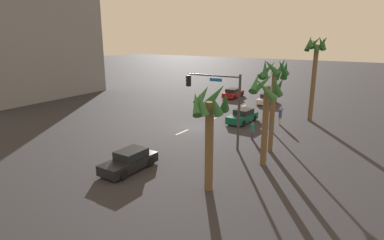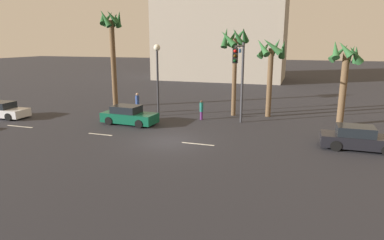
{
  "view_description": "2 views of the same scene",
  "coord_description": "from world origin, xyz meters",
  "px_view_note": "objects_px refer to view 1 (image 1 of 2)",
  "views": [
    {
      "loc": [
        26.32,
        17.12,
        9.09
      ],
      "look_at": [
        1.91,
        1.09,
        1.39
      ],
      "focal_mm": 29.37,
      "sensor_mm": 36.0,
      "label": 1
    },
    {
      "loc": [
        8.0,
        -19.27,
        6.29
      ],
      "look_at": [
        1.07,
        1.67,
        1.13
      ],
      "focal_mm": 31.09,
      "sensor_mm": 36.0,
      "label": 2
    }
  ],
  "objects_px": {
    "palm_tree_2": "(315,59)",
    "car_0": "(233,93)",
    "pedestrian_0": "(280,116)",
    "palm_tree_0": "(274,80)",
    "car_3": "(267,99)",
    "streetlamp": "(272,87)",
    "car_2": "(243,116)",
    "building_1": "(18,8)",
    "palm_tree_1": "(210,117)",
    "car_1": "(129,161)",
    "traffic_signal": "(220,98)",
    "pedestrian_1": "(252,130)",
    "palm_tree_3": "(267,98)"
  },
  "relations": [
    {
      "from": "pedestrian_0",
      "to": "palm_tree_0",
      "type": "relative_size",
      "value": 0.25
    },
    {
      "from": "car_2",
      "to": "building_1",
      "type": "bearing_deg",
      "value": -82.98
    },
    {
      "from": "car_3",
      "to": "palm_tree_3",
      "type": "relative_size",
      "value": 0.62
    },
    {
      "from": "palm_tree_2",
      "to": "car_2",
      "type": "bearing_deg",
      "value": -51.15
    },
    {
      "from": "car_0",
      "to": "palm_tree_1",
      "type": "height_order",
      "value": "palm_tree_1"
    },
    {
      "from": "pedestrian_1",
      "to": "palm_tree_0",
      "type": "xyz_separation_m",
      "value": [
        2.12,
        2.45,
        5.03
      ]
    },
    {
      "from": "streetlamp",
      "to": "pedestrian_1",
      "type": "xyz_separation_m",
      "value": [
        4.01,
        -0.23,
        -3.43
      ]
    },
    {
      "from": "car_1",
      "to": "traffic_signal",
      "type": "bearing_deg",
      "value": 159.25
    },
    {
      "from": "traffic_signal",
      "to": "building_1",
      "type": "xyz_separation_m",
      "value": [
        -4.16,
        -36.15,
        9.03
      ]
    },
    {
      "from": "pedestrian_0",
      "to": "building_1",
      "type": "xyz_separation_m",
      "value": [
        5.45,
        -38.29,
        12.3
      ]
    },
    {
      "from": "pedestrian_0",
      "to": "pedestrian_1",
      "type": "xyz_separation_m",
      "value": [
        6.2,
        -0.55,
        -0.13
      ]
    },
    {
      "from": "pedestrian_0",
      "to": "building_1",
      "type": "height_order",
      "value": "building_1"
    },
    {
      "from": "car_3",
      "to": "palm_tree_1",
      "type": "xyz_separation_m",
      "value": [
        27.04,
        6.28,
        3.99
      ]
    },
    {
      "from": "streetlamp",
      "to": "palm_tree_0",
      "type": "distance_m",
      "value": 6.7
    },
    {
      "from": "pedestrian_1",
      "to": "car_2",
      "type": "bearing_deg",
      "value": -146.96
    },
    {
      "from": "car_2",
      "to": "pedestrian_0",
      "type": "height_order",
      "value": "pedestrian_0"
    },
    {
      "from": "car_0",
      "to": "building_1",
      "type": "bearing_deg",
      "value": -57.67
    },
    {
      "from": "car_2",
      "to": "palm_tree_0",
      "type": "xyz_separation_m",
      "value": [
        7.11,
        5.69,
        5.23
      ]
    },
    {
      "from": "car_1",
      "to": "palm_tree_3",
      "type": "xyz_separation_m",
      "value": [
        -6.07,
        7.54,
        4.34
      ]
    },
    {
      "from": "car_2",
      "to": "palm_tree_2",
      "type": "relative_size",
      "value": 0.47
    },
    {
      "from": "pedestrian_0",
      "to": "palm_tree_0",
      "type": "xyz_separation_m",
      "value": [
        8.31,
        1.9,
        4.91
      ]
    },
    {
      "from": "car_1",
      "to": "palm_tree_0",
      "type": "distance_m",
      "value": 12.63
    },
    {
      "from": "car_1",
      "to": "traffic_signal",
      "type": "distance_m",
      "value": 9.1
    },
    {
      "from": "palm_tree_0",
      "to": "palm_tree_1",
      "type": "relative_size",
      "value": 1.16
    },
    {
      "from": "car_1",
      "to": "building_1",
      "type": "bearing_deg",
      "value": -109.83
    },
    {
      "from": "car_3",
      "to": "palm_tree_1",
      "type": "distance_m",
      "value": 28.04
    },
    {
      "from": "car_2",
      "to": "palm_tree_3",
      "type": "relative_size",
      "value": 0.66
    },
    {
      "from": "palm_tree_1",
      "to": "car_0",
      "type": "bearing_deg",
      "value": -156.64
    },
    {
      "from": "palm_tree_0",
      "to": "car_1",
      "type": "bearing_deg",
      "value": -37.52
    },
    {
      "from": "streetlamp",
      "to": "pedestrian_0",
      "type": "xyz_separation_m",
      "value": [
        -2.19,
        0.32,
        -3.31
      ]
    },
    {
      "from": "palm_tree_2",
      "to": "car_0",
      "type": "bearing_deg",
      "value": -120.79
    },
    {
      "from": "streetlamp",
      "to": "palm_tree_3",
      "type": "distance_m",
      "value": 9.59
    },
    {
      "from": "traffic_signal",
      "to": "pedestrian_1",
      "type": "bearing_deg",
      "value": 155.05
    },
    {
      "from": "palm_tree_2",
      "to": "traffic_signal",
      "type": "bearing_deg",
      "value": -18.21
    },
    {
      "from": "car_1",
      "to": "palm_tree_3",
      "type": "relative_size",
      "value": 0.64
    },
    {
      "from": "car_3",
      "to": "building_1",
      "type": "xyz_separation_m",
      "value": [
        15.54,
        -33.13,
        12.67
      ]
    },
    {
      "from": "pedestrian_1",
      "to": "building_1",
      "type": "bearing_deg",
      "value": -91.13
    },
    {
      "from": "pedestrian_0",
      "to": "palm_tree_1",
      "type": "distance_m",
      "value": 17.37
    },
    {
      "from": "palm_tree_3",
      "to": "palm_tree_0",
      "type": "bearing_deg",
      "value": -169.75
    },
    {
      "from": "palm_tree_0",
      "to": "palm_tree_3",
      "type": "xyz_separation_m",
      "value": [
        3.04,
        0.55,
        -0.92
      ]
    },
    {
      "from": "streetlamp",
      "to": "palm_tree_0",
      "type": "xyz_separation_m",
      "value": [
        6.12,
        2.21,
        1.6
      ]
    },
    {
      "from": "pedestrian_1",
      "to": "palm_tree_2",
      "type": "distance_m",
      "value": 11.82
    },
    {
      "from": "car_2",
      "to": "streetlamp",
      "type": "distance_m",
      "value": 5.13
    },
    {
      "from": "car_2",
      "to": "pedestrian_0",
      "type": "bearing_deg",
      "value": 107.61
    },
    {
      "from": "palm_tree_1",
      "to": "streetlamp",
      "type": "bearing_deg",
      "value": -174.44
    },
    {
      "from": "palm_tree_0",
      "to": "palm_tree_2",
      "type": "height_order",
      "value": "palm_tree_2"
    },
    {
      "from": "traffic_signal",
      "to": "building_1",
      "type": "distance_m",
      "value": 37.49
    },
    {
      "from": "car_2",
      "to": "pedestrian_1",
      "type": "height_order",
      "value": "pedestrian_1"
    },
    {
      "from": "car_0",
      "to": "pedestrian_0",
      "type": "xyz_separation_m",
      "value": [
        11.67,
        11.24,
        0.34
      ]
    },
    {
      "from": "car_3",
      "to": "streetlamp",
      "type": "distance_m",
      "value": 13.7
    }
  ]
}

